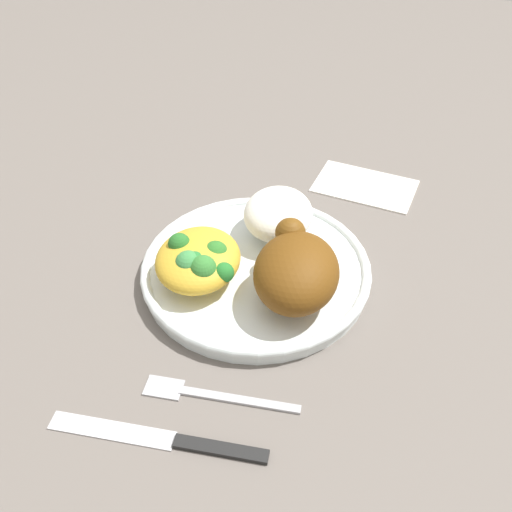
# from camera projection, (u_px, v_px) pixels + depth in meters

# --- Properties ---
(ground_plane) EXTENTS (2.00, 2.00, 0.00)m
(ground_plane) POSITION_uv_depth(u_px,v_px,m) (256.00, 277.00, 0.64)
(ground_plane) COLOR #68605A
(plate) EXTENTS (0.25, 0.25, 0.02)m
(plate) POSITION_uv_depth(u_px,v_px,m) (256.00, 270.00, 0.63)
(plate) COLOR white
(plate) RESTS_ON ground_plane
(roasted_chicken) EXTENTS (0.11, 0.08, 0.06)m
(roasted_chicken) POSITION_uv_depth(u_px,v_px,m) (296.00, 270.00, 0.57)
(roasted_chicken) COLOR brown
(roasted_chicken) RESTS_ON plate
(rice_pile) EXTENTS (0.09, 0.08, 0.05)m
(rice_pile) POSITION_uv_depth(u_px,v_px,m) (278.00, 214.00, 0.65)
(rice_pile) COLOR white
(rice_pile) RESTS_ON plate
(mac_cheese_with_broccoli) EXTENTS (0.10, 0.09, 0.04)m
(mac_cheese_with_broccoli) POSITION_uv_depth(u_px,v_px,m) (199.00, 260.00, 0.60)
(mac_cheese_with_broccoli) COLOR gold
(mac_cheese_with_broccoli) RESTS_ON plate
(fork) EXTENTS (0.02, 0.14, 0.01)m
(fork) POSITION_uv_depth(u_px,v_px,m) (212.00, 395.00, 0.52)
(fork) COLOR #B2B2B7
(fork) RESTS_ON ground_plane
(knife) EXTENTS (0.02, 0.19, 0.01)m
(knife) POSITION_uv_depth(u_px,v_px,m) (176.00, 440.00, 0.49)
(knife) COLOR black
(knife) RESTS_ON ground_plane
(napkin) EXTENTS (0.11, 0.14, 0.00)m
(napkin) POSITION_uv_depth(u_px,v_px,m) (365.00, 185.00, 0.77)
(napkin) COLOR white
(napkin) RESTS_ON ground_plane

